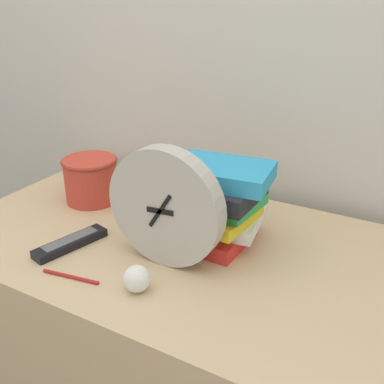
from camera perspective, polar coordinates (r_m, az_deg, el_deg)
The scene contains 8 objects.
wall_back at distance 1.39m, azimuth 6.38°, elevation 18.36°, with size 6.00×0.04×2.40m.
desk at distance 1.40m, azimuth -2.49°, elevation -19.35°, with size 1.16×0.69×0.75m.
desk_clock at distance 1.01m, azimuth -3.44°, elevation -1.97°, with size 0.28×0.05×0.28m.
book_stack at distance 1.11m, azimuth 3.00°, elevation -1.24°, with size 0.27×0.23×0.21m.
basket at distance 1.37m, azimuth -12.73°, elevation 1.74°, with size 0.16×0.16×0.13m.
tv_remote at distance 1.16m, azimuth -15.17°, elevation -6.25°, with size 0.09×0.20×0.02m.
crumpled_paper_ball at distance 0.97m, azimuth -7.03°, elevation -10.88°, with size 0.06×0.06×0.06m.
pen at distance 1.05m, azimuth -15.15°, elevation -10.34°, with size 0.14×0.03×0.01m.
Camera 1 is at (0.54, -0.50, 1.34)m, focal length 42.00 mm.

